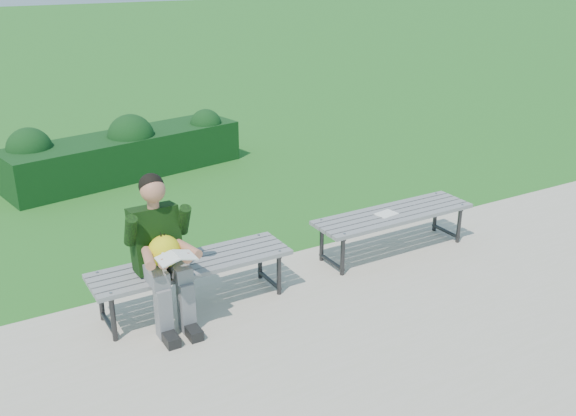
{
  "coord_description": "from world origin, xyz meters",
  "views": [
    {
      "loc": [
        -2.69,
        -5.36,
        3.0
      ],
      "look_at": [
        0.27,
        -0.29,
        0.68
      ],
      "focal_mm": 40.0,
      "sensor_mm": 36.0,
      "label": 1
    }
  ],
  "objects_px": {
    "bench_right": "(394,217)",
    "paper_sheet": "(386,214)",
    "bench_left": "(192,267)",
    "hedge": "(122,151)",
    "seated_boy": "(161,248)"
  },
  "relations": [
    {
      "from": "bench_left",
      "to": "seated_boy",
      "type": "height_order",
      "value": "seated_boy"
    },
    {
      "from": "hedge",
      "to": "bench_right",
      "type": "bearing_deg",
      "value": -66.83
    },
    {
      "from": "bench_left",
      "to": "bench_right",
      "type": "height_order",
      "value": "same"
    },
    {
      "from": "bench_left",
      "to": "paper_sheet",
      "type": "distance_m",
      "value": 2.2
    },
    {
      "from": "paper_sheet",
      "to": "bench_right",
      "type": "bearing_deg",
      "value": 0.0
    },
    {
      "from": "bench_left",
      "to": "paper_sheet",
      "type": "relative_size",
      "value": 7.46
    },
    {
      "from": "bench_left",
      "to": "seated_boy",
      "type": "bearing_deg",
      "value": -161.76
    },
    {
      "from": "bench_left",
      "to": "paper_sheet",
      "type": "height_order",
      "value": "bench_left"
    },
    {
      "from": "hedge",
      "to": "bench_right",
      "type": "height_order",
      "value": "hedge"
    },
    {
      "from": "bench_right",
      "to": "paper_sheet",
      "type": "distance_m",
      "value": 0.12
    },
    {
      "from": "hedge",
      "to": "paper_sheet",
      "type": "relative_size",
      "value": 14.64
    },
    {
      "from": "bench_left",
      "to": "paper_sheet",
      "type": "xyz_separation_m",
      "value": [
        2.2,
        0.02,
        0.06
      ]
    },
    {
      "from": "bench_right",
      "to": "paper_sheet",
      "type": "height_order",
      "value": "bench_right"
    },
    {
      "from": "hedge",
      "to": "seated_boy",
      "type": "bearing_deg",
      "value": -101.95
    },
    {
      "from": "bench_right",
      "to": "seated_boy",
      "type": "height_order",
      "value": "seated_boy"
    }
  ]
}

